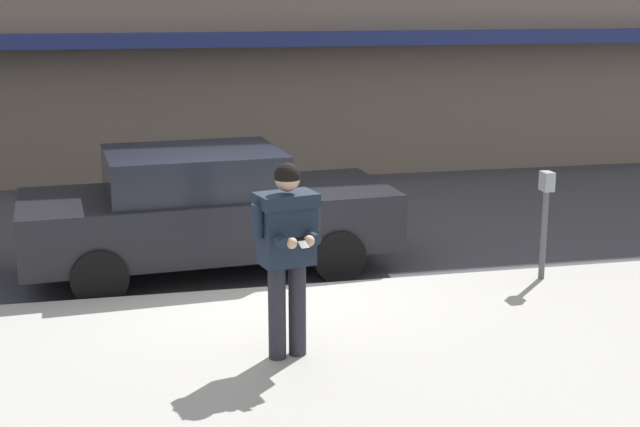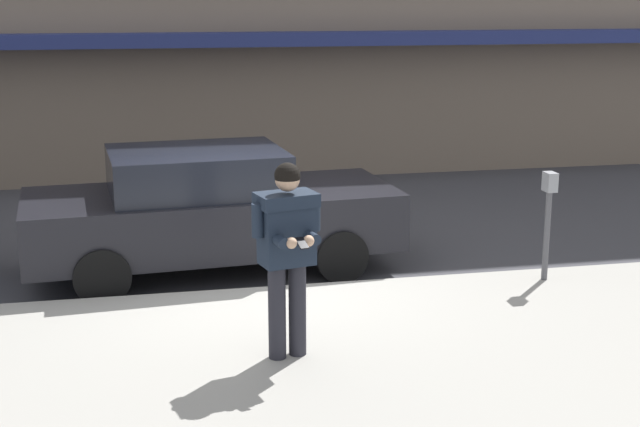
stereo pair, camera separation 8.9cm
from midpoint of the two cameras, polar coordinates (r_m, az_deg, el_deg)
The scene contains 6 objects.
ground_plane at distance 10.38m, azimuth -4.35°, elevation -5.11°, with size 80.00×80.00×0.00m, color #3D3D42.
sidewalk at distance 7.97m, azimuth 5.89°, elevation -10.61°, with size 32.00×5.30×0.14m, color #99968E.
curb_paint_line at distance 10.60m, azimuth 0.99°, elevation -4.64°, with size 28.00×0.12×0.01m, color silver.
parked_sedan_mid at distance 11.03m, azimuth -7.54°, elevation 0.23°, with size 4.63×2.20×1.54m.
man_texting_on_phone at distance 7.90m, azimuth -2.44°, elevation -1.67°, with size 0.64×0.63×1.81m.
parking_meter at distance 10.50m, azimuth 13.98°, elevation 0.25°, with size 0.12×0.18×1.27m.
Camera 1 is at (-1.38, -9.72, 3.35)m, focal length 50.00 mm.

